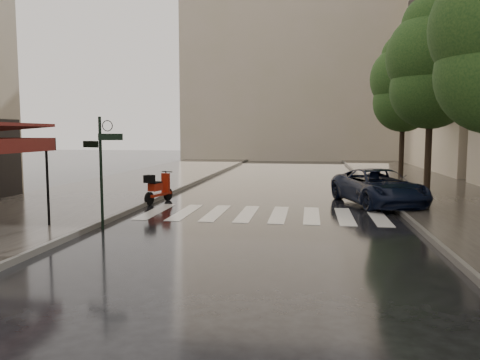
# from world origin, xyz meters

# --- Properties ---
(ground) EXTENTS (120.00, 120.00, 0.00)m
(ground) POSITION_xyz_m (0.00, 0.00, 0.00)
(ground) COLOR black
(ground) RESTS_ON ground
(sidewalk_near) EXTENTS (6.00, 60.00, 0.12)m
(sidewalk_near) POSITION_xyz_m (-4.50, 12.00, 0.06)
(sidewalk_near) COLOR #38332D
(sidewalk_near) RESTS_ON ground
(sidewalk_far) EXTENTS (5.50, 60.00, 0.12)m
(sidewalk_far) POSITION_xyz_m (10.25, 12.00, 0.06)
(sidewalk_far) COLOR #38332D
(sidewalk_far) RESTS_ON ground
(curb_near) EXTENTS (0.12, 60.00, 0.16)m
(curb_near) POSITION_xyz_m (-1.45, 12.00, 0.07)
(curb_near) COLOR #595651
(curb_near) RESTS_ON ground
(curb_far) EXTENTS (0.12, 60.00, 0.16)m
(curb_far) POSITION_xyz_m (7.45, 12.00, 0.07)
(curb_far) COLOR #595651
(curb_far) RESTS_ON ground
(crosswalk) EXTENTS (7.85, 3.20, 0.01)m
(crosswalk) POSITION_xyz_m (2.98, 6.00, 0.01)
(crosswalk) COLOR silver
(crosswalk) RESTS_ON ground
(signpost) EXTENTS (1.17, 0.29, 3.10)m
(signpost) POSITION_xyz_m (-1.19, 3.00, 1.83)
(signpost) COLOR black
(signpost) RESTS_ON ground
(backdrop_building) EXTENTS (22.00, 6.00, 20.00)m
(backdrop_building) POSITION_xyz_m (3.00, 38.00, 10.00)
(backdrop_building) COLOR tan
(backdrop_building) RESTS_ON ground
(tree_mid) EXTENTS (3.80, 3.80, 8.34)m
(tree_mid) POSITION_xyz_m (9.50, 12.00, 5.59)
(tree_mid) COLOR black
(tree_mid) RESTS_ON sidewalk_far
(tree_far) EXTENTS (3.80, 3.80, 8.16)m
(tree_far) POSITION_xyz_m (9.70, 19.00, 5.46)
(tree_far) COLOR black
(tree_far) RESTS_ON sidewalk_far
(scooter) EXTENTS (0.74, 1.73, 1.16)m
(scooter) POSITION_xyz_m (-1.22, 7.86, 0.54)
(scooter) COLOR black
(scooter) RESTS_ON ground
(parked_car) EXTENTS (3.51, 5.21, 1.33)m
(parked_car) POSITION_xyz_m (7.00, 8.65, 0.66)
(parked_car) COLOR black
(parked_car) RESTS_ON ground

